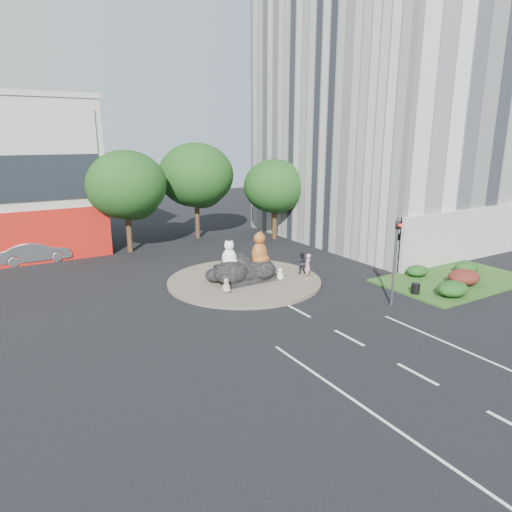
{
  "coord_description": "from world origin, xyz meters",
  "views": [
    {
      "loc": [
        -14.15,
        -14.75,
        9.28
      ],
      "look_at": [
        0.22,
        8.89,
        2.0
      ],
      "focal_mm": 32.0,
      "sensor_mm": 36.0,
      "label": 1
    }
  ],
  "objects": [
    {
      "name": "grass_verge",
      "position": [
        12.0,
        3.0,
        0.06
      ],
      "size": [
        10.0,
        6.0,
        0.12
      ],
      "primitive_type": "cube",
      "color": "#204E1A",
      "rests_on": "ground"
    },
    {
      "name": "cat_tabby",
      "position": [
        1.02,
        9.78,
        2.24
      ],
      "size": [
        1.79,
        1.74,
        2.27
      ],
      "primitive_type": null,
      "rotation": [
        0.0,
        0.0,
        0.6
      ],
      "color": "#A75722",
      "rests_on": "rock_plinth"
    },
    {
      "name": "ground",
      "position": [
        0.0,
        0.0,
        0.0
      ],
      "size": [
        120.0,
        120.0,
        0.0
      ],
      "primitive_type": "plane",
      "color": "black",
      "rests_on": "ground"
    },
    {
      "name": "kitten_calico",
      "position": [
        -2.2,
        8.32,
        0.66
      ],
      "size": [
        0.67,
        0.63,
        0.91
      ],
      "primitive_type": null,
      "rotation": [
        0.0,
        0.0,
        -0.33
      ],
      "color": "beige",
      "rests_on": "roundabout_island"
    },
    {
      "name": "pedestrian_pink",
      "position": [
        3.61,
        7.97,
        1.04
      ],
      "size": [
        0.74,
        0.66,
        1.69
      ],
      "primitive_type": "imported",
      "rotation": [
        0.0,
        0.0,
        3.68
      ],
      "color": "#D1878E",
      "rests_on": "roundabout_island"
    },
    {
      "name": "hedge_mid_green",
      "position": [
        14.0,
        3.5,
        0.53
      ],
      "size": [
        1.8,
        1.44,
        0.81
      ],
      "primitive_type": "ellipsoid",
      "color": "#143310",
      "rests_on": "grass_verge"
    },
    {
      "name": "tree_mid",
      "position": [
        3.07,
        24.06,
        5.56
      ],
      "size": [
        6.84,
        6.84,
        8.76
      ],
      "color": "#382314",
      "rests_on": "ground"
    },
    {
      "name": "tree_right",
      "position": [
        9.07,
        20.06,
        4.63
      ],
      "size": [
        5.7,
        5.7,
        7.3
      ],
      "color": "#382314",
      "rests_on": "ground"
    },
    {
      "name": "tree_left",
      "position": [
        -3.93,
        22.06,
        5.25
      ],
      "size": [
        6.46,
        6.46,
        8.27
      ],
      "color": "#382314",
      "rests_on": "ground"
    },
    {
      "name": "street_lamp",
      "position": [
        12.82,
        8.0,
        4.55
      ],
      "size": [
        2.34,
        0.22,
        8.06
      ],
      "color": "#595B60",
      "rests_on": "ground"
    },
    {
      "name": "parked_car",
      "position": [
        -11.09,
        22.6,
        0.83
      ],
      "size": [
        5.05,
        1.8,
        1.66
      ],
      "primitive_type": "imported",
      "rotation": [
        0.0,
        0.0,
        1.56
      ],
      "color": "#93969A",
      "rests_on": "ground"
    },
    {
      "name": "pedestrian_dark",
      "position": [
        4.0,
        9.18,
        0.95
      ],
      "size": [
        0.92,
        0.89,
        1.5
      ],
      "primitive_type": "imported",
      "rotation": [
        0.0,
        0.0,
        2.49
      ],
      "color": "black",
      "rests_on": "roundabout_island"
    },
    {
      "name": "litter_bin",
      "position": [
        7.5,
        2.43,
        0.44
      ],
      "size": [
        0.55,
        0.55,
        0.64
      ],
      "primitive_type": "cylinder",
      "rotation": [
        0.0,
        0.0,
        -0.07
      ],
      "color": "black",
      "rests_on": "grass_verge"
    },
    {
      "name": "hedge_back_green",
      "position": [
        10.5,
        4.8,
        0.48
      ],
      "size": [
        1.6,
        1.28,
        0.72
      ],
      "primitive_type": "ellipsoid",
      "color": "#143310",
      "rests_on": "grass_verge"
    },
    {
      "name": "kitten_white",
      "position": [
        1.95,
        8.71,
        0.62
      ],
      "size": [
        0.61,
        0.57,
        0.83
      ],
      "primitive_type": null,
      "rotation": [
        0.0,
        0.0,
        0.31
      ],
      "color": "white",
      "rests_on": "roundabout_island"
    },
    {
      "name": "hedge_red",
      "position": [
        11.5,
        2.0,
        0.61
      ],
      "size": [
        2.2,
        1.76,
        0.99
      ],
      "primitive_type": "ellipsoid",
      "color": "#441312",
      "rests_on": "grass_verge"
    },
    {
      "name": "traffic_light",
      "position": [
        5.1,
        2.0,
        3.62
      ],
      "size": [
        0.44,
        1.24,
        5.0
      ],
      "color": "#595B60",
      "rests_on": "ground"
    },
    {
      "name": "office_tower",
      "position": [
        20.0,
        16.0,
        17.5
      ],
      "size": [
        20.0,
        20.0,
        35.0
      ],
      "primitive_type": "cube",
      "color": "silver",
      "rests_on": "ground"
    },
    {
      "name": "roundabout_island",
      "position": [
        0.0,
        10.0,
        0.1
      ],
      "size": [
        10.0,
        10.0,
        0.2
      ],
      "primitive_type": "cylinder",
      "color": "brown",
      "rests_on": "ground"
    },
    {
      "name": "rock_plinth",
      "position": [
        0.0,
        10.0,
        0.65
      ],
      "size": [
        3.2,
        2.6,
        0.9
      ],
      "primitive_type": null,
      "color": "black",
      "rests_on": "roundabout_island"
    },
    {
      "name": "hedge_near_green",
      "position": [
        9.0,
        1.0,
        0.57
      ],
      "size": [
        2.0,
        1.6,
        0.9
      ],
      "primitive_type": "ellipsoid",
      "color": "#143310",
      "rests_on": "grass_verge"
    },
    {
      "name": "cat_white",
      "position": [
        -0.89,
        10.37,
        2.0
      ],
      "size": [
        1.37,
        1.3,
        1.8
      ],
      "primitive_type": null,
      "rotation": [
        0.0,
        0.0,
        -0.43
      ],
      "color": "white",
      "rests_on": "rock_plinth"
    }
  ]
}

